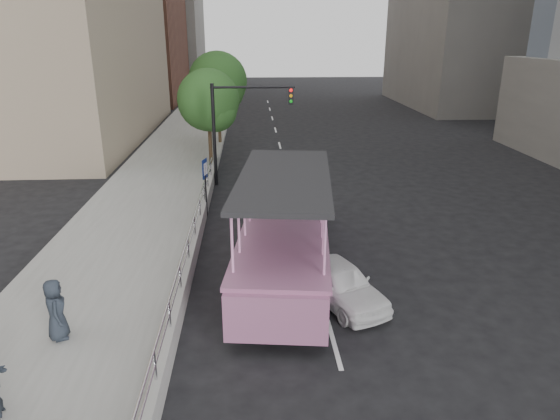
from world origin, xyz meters
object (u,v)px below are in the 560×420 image
at_px(car, 340,282).
at_px(parking_sign, 205,181).
at_px(street_tree_near, 210,103).
at_px(pedestrian_far, 56,310).
at_px(traffic_signal, 237,118).
at_px(duck_boat, 286,227).
at_px(street_tree_far, 219,84).

relative_size(car, parking_sign, 1.43).
height_order(car, street_tree_near, street_tree_near).
bearing_deg(street_tree_near, car, -73.09).
distance_m(pedestrian_far, traffic_signal, 15.07).
relative_size(parking_sign, street_tree_near, 0.45).
height_order(pedestrian_far, street_tree_near, street_tree_near).
height_order(pedestrian_far, traffic_signal, traffic_signal).
distance_m(parking_sign, street_tree_near, 8.55).
relative_size(car, street_tree_near, 0.64).
bearing_deg(traffic_signal, duck_boat, -79.22).
height_order(car, traffic_signal, traffic_signal).
height_order(duck_boat, parking_sign, duck_boat).
bearing_deg(pedestrian_far, traffic_signal, -35.83).
bearing_deg(traffic_signal, pedestrian_far, -106.45).
distance_m(car, pedestrian_far, 7.67).
bearing_deg(duck_boat, car, -63.65).
bearing_deg(car, pedestrian_far, 170.67).
bearing_deg(parking_sign, street_tree_near, 92.11).
xyz_separation_m(car, street_tree_far, (-4.60, 21.79, 3.69)).
xyz_separation_m(duck_boat, parking_sign, (-3.12, 4.75, 0.31)).
bearing_deg(parking_sign, pedestrian_far, -107.18).
distance_m(pedestrian_far, street_tree_far, 24.08).
bearing_deg(street_tree_far, traffic_signal, -81.57).
bearing_deg(duck_boat, street_tree_far, 99.62).
xyz_separation_m(pedestrian_far, street_tree_near, (2.62, 17.70, 2.72)).
relative_size(car, pedestrian_far, 2.27).
xyz_separation_m(traffic_signal, street_tree_near, (-1.60, 3.43, 0.32)).
distance_m(duck_boat, street_tree_near, 13.68).
distance_m(car, street_tree_near, 16.81).
height_order(pedestrian_far, parking_sign, parking_sign).
xyz_separation_m(street_tree_near, street_tree_far, (0.20, 6.00, 0.49)).
distance_m(car, parking_sign, 8.83).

